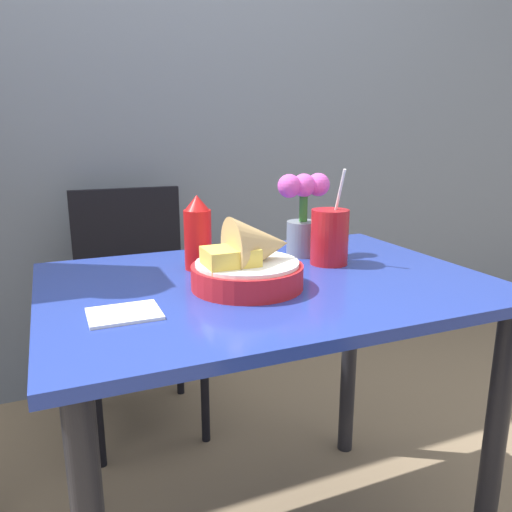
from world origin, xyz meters
TOP-DOWN VIEW (x-y plane):
  - wall_window at (0.00, 1.11)m, footprint 7.00×0.06m
  - dining_table at (0.00, 0.00)m, footprint 0.99×0.71m
  - chair_far_window at (-0.18, 0.80)m, footprint 0.40×0.40m
  - food_basket at (-0.06, -0.04)m, footprint 0.24×0.24m
  - ketchup_bottle at (-0.12, 0.15)m, footprint 0.07×0.07m
  - drink_cup at (0.20, 0.06)m, footprint 0.09×0.09m
  - flower_vase at (0.18, 0.17)m, footprint 0.15×0.09m
  - napkin at (-0.34, -0.11)m, footprint 0.13×0.10m

SIDE VIEW (x-z plane):
  - chair_far_window at x=-0.18m, z-range 0.08..0.95m
  - dining_table at x=0.00m, z-range 0.25..1.00m
  - napkin at x=-0.34m, z-range 0.75..0.76m
  - food_basket at x=-0.06m, z-range 0.73..0.88m
  - drink_cup at x=0.20m, z-range 0.70..0.94m
  - ketchup_bottle at x=-0.12m, z-range 0.75..0.93m
  - flower_vase at x=0.18m, z-range 0.76..0.98m
  - wall_window at x=0.00m, z-range 0.00..2.60m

